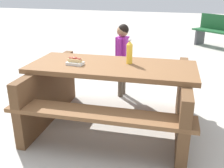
% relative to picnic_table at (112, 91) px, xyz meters
% --- Properties ---
extents(ground_plane, '(30.00, 30.00, 0.00)m').
position_rel_picnic_table_xyz_m(ground_plane, '(0.00, 0.00, -0.44)').
color(ground_plane, '#B7B2A8').
rests_on(ground_plane, ground).
extents(picnic_table, '(1.90, 1.53, 0.75)m').
position_rel_picnic_table_xyz_m(picnic_table, '(0.00, 0.00, 0.00)').
color(picnic_table, brown).
rests_on(picnic_table, ground).
extents(soda_bottle, '(0.07, 0.07, 0.27)m').
position_rel_picnic_table_xyz_m(soda_bottle, '(-0.17, -0.10, 0.43)').
color(soda_bottle, yellow).
rests_on(soda_bottle, picnic_table).
extents(hotdog_tray, '(0.19, 0.12, 0.08)m').
position_rel_picnic_table_xyz_m(hotdog_tray, '(0.38, 0.12, 0.34)').
color(hotdog_tray, white).
rests_on(hotdog_tray, picnic_table).
extents(child_in_coat, '(0.17, 0.26, 1.06)m').
position_rel_picnic_table_xyz_m(child_in_coat, '(0.14, -0.92, 0.24)').
color(child_in_coat, brown).
rests_on(child_in_coat, ground).
extents(park_bench_near, '(1.42, 1.25, 0.85)m').
position_rel_picnic_table_xyz_m(park_bench_near, '(-1.48, -4.88, 0.00)').
color(park_bench_near, '#1E592D').
rests_on(park_bench_near, ground).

